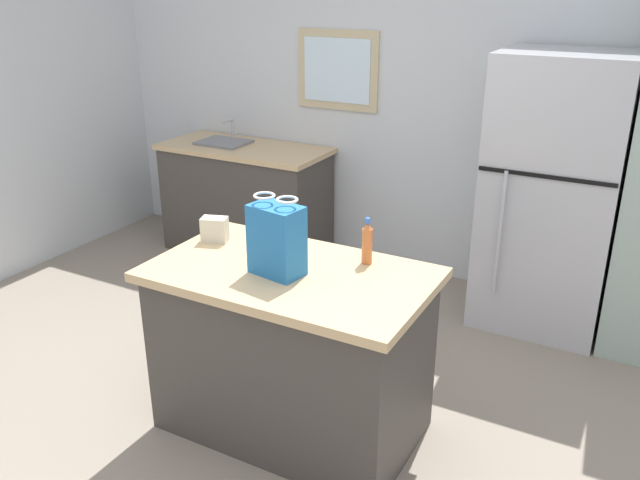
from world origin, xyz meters
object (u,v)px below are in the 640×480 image
Objects in this scene: shopping_bag at (277,240)px; refrigerator at (552,195)px; bottle at (367,243)px; ear_defenders at (265,243)px; small_box at (215,229)px; kitchen_island at (292,351)px.

refrigerator is at bearing 63.87° from shopping_bag.
bottle reaches higher than ear_defenders.
small_box is 0.83m from bottle.
refrigerator reaches higher than ear_defenders.
shopping_bag reaches higher than kitchen_island.
ear_defenders is (-0.23, 0.25, -0.15)m from shopping_bag.
bottle is 1.17× the size of ear_defenders.
refrigerator is 8.95× the size of ear_defenders.
kitchen_island is 2.05m from refrigerator.
small_box is at bearing 159.68° from shopping_bag.
refrigerator is at bearing 49.74° from small_box.
bottle reaches higher than small_box.
refrigerator is at bearing 69.07° from bottle.
refrigerator is 7.63× the size of bottle.
refrigerator is 1.98m from ear_defenders.
refrigerator reaches higher than small_box.
refrigerator is 1.66m from bottle.
small_box is (-1.42, -1.67, 0.07)m from refrigerator.
bottle is (0.32, 0.31, -0.07)m from shopping_bag.
refrigerator is (0.88, 1.80, 0.44)m from kitchen_island.
kitchen_island is at bearing -115.96° from refrigerator.
kitchen_island is at bearing -35.83° from ear_defenders.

